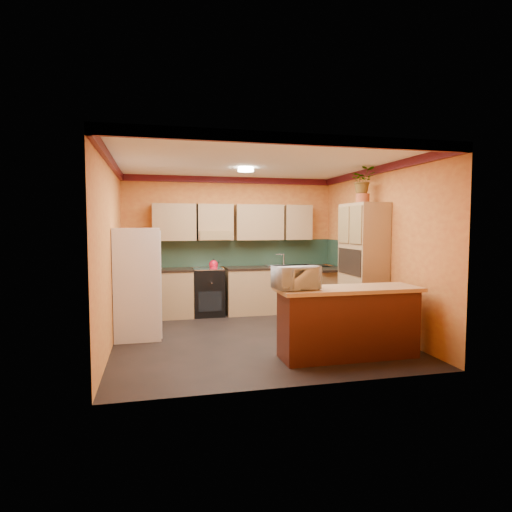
% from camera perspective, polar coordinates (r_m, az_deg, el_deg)
% --- Properties ---
extents(room_shell, '(4.24, 4.24, 2.72)m').
position_cam_1_polar(room_shell, '(6.84, -0.64, 7.02)').
color(room_shell, black).
rests_on(room_shell, ground).
extents(base_cabinets_back, '(3.65, 0.60, 0.88)m').
position_cam_1_polar(base_cabinets_back, '(8.44, -2.17, -4.76)').
color(base_cabinets_back, tan).
rests_on(base_cabinets_back, ground).
extents(countertop_back, '(3.65, 0.62, 0.04)m').
position_cam_1_polar(countertop_back, '(8.38, -2.17, -1.65)').
color(countertop_back, black).
rests_on(countertop_back, base_cabinets_back).
extents(stove, '(0.58, 0.58, 0.91)m').
position_cam_1_polar(stove, '(8.34, -6.40, -4.78)').
color(stove, black).
rests_on(stove, ground).
extents(kettle, '(0.22, 0.22, 0.18)m').
position_cam_1_polar(kettle, '(8.24, -5.69, -1.07)').
color(kettle, red).
rests_on(kettle, stove).
extents(sink, '(0.48, 0.40, 0.03)m').
position_cam_1_polar(sink, '(8.56, 2.92, -1.30)').
color(sink, silver).
rests_on(sink, countertop_back).
extents(base_cabinets_right, '(0.60, 0.80, 0.88)m').
position_cam_1_polar(base_cabinets_right, '(8.43, 9.79, -4.83)').
color(base_cabinets_right, tan).
rests_on(base_cabinets_right, ground).
extents(countertop_right, '(0.62, 0.80, 0.04)m').
position_cam_1_polar(countertop_right, '(8.37, 9.83, -1.72)').
color(countertop_right, black).
rests_on(countertop_right, base_cabinets_right).
extents(fridge, '(0.68, 0.66, 1.70)m').
position_cam_1_polar(fridge, '(6.84, -15.50, -3.53)').
color(fridge, silver).
rests_on(fridge, ground).
extents(pantry, '(0.48, 0.90, 2.10)m').
position_cam_1_polar(pantry, '(7.26, 14.05, -1.48)').
color(pantry, tan).
rests_on(pantry, ground).
extents(fern_pot, '(0.22, 0.22, 0.16)m').
position_cam_1_polar(fern_pot, '(7.28, 14.02, 7.44)').
color(fern_pot, '#AC4F29').
rests_on(fern_pot, pantry).
extents(fern, '(0.47, 0.44, 0.43)m').
position_cam_1_polar(fern, '(7.31, 14.06, 9.73)').
color(fern, tan).
rests_on(fern, fern_pot).
extents(breakfast_bar, '(1.80, 0.55, 0.88)m').
position_cam_1_polar(breakfast_bar, '(5.83, 12.18, -8.87)').
color(breakfast_bar, '#501D12').
rests_on(breakfast_bar, ground).
extents(bar_top, '(1.90, 0.65, 0.05)m').
position_cam_1_polar(bar_top, '(5.75, 12.25, -4.35)').
color(bar_top, tan).
rests_on(bar_top, breakfast_bar).
extents(microwave, '(0.59, 0.44, 0.30)m').
position_cam_1_polar(microwave, '(5.45, 5.32, -2.88)').
color(microwave, silver).
rests_on(microwave, bar_top).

